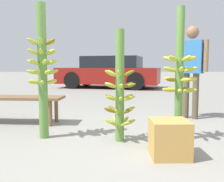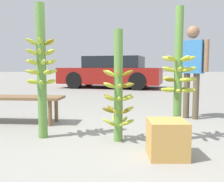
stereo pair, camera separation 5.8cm
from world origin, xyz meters
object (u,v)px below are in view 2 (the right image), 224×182
at_px(banana_stalk_center, 119,90).
at_px(parked_car, 113,72).
at_px(vendor_person, 193,63).
at_px(produce_crate, 168,139).
at_px(market_bench, 15,100).
at_px(banana_stalk_left, 43,69).
at_px(banana_stalk_right, 179,75).

distance_m(banana_stalk_center, parked_car, 7.67).
xyz_separation_m(vendor_person, produce_crate, (-0.82, -1.87, -0.78)).
height_order(banana_stalk_center, market_bench, banana_stalk_center).
bearing_deg(banana_stalk_left, produce_crate, -25.73).
bearing_deg(market_bench, parked_car, 81.92).
height_order(banana_stalk_center, parked_car, banana_stalk_center).
bearing_deg(parked_car, vendor_person, -151.71).
relative_size(banana_stalk_right, produce_crate, 4.33).
bearing_deg(produce_crate, banana_stalk_left, 154.27).
relative_size(banana_stalk_center, parked_car, 0.29).
distance_m(banana_stalk_left, produce_crate, 1.73).
bearing_deg(banana_stalk_right, banana_stalk_left, 175.89).
xyz_separation_m(banana_stalk_center, parked_car, (-0.09, 7.67, 0.04)).
bearing_deg(banana_stalk_left, market_bench, 130.14).
height_order(market_bench, parked_car, parked_car).
xyz_separation_m(parked_car, produce_crate, (0.57, -8.22, -0.47)).
height_order(banana_stalk_left, banana_stalk_center, banana_stalk_left).
bearing_deg(vendor_person, banana_stalk_right, -75.43).
bearing_deg(market_bench, banana_stalk_right, -16.65).
height_order(banana_stalk_right, market_bench, banana_stalk_right).
relative_size(vendor_person, market_bench, 0.98).
relative_size(banana_stalk_left, banana_stalk_right, 1.04).
bearing_deg(banana_stalk_right, banana_stalk_center, -177.99).
bearing_deg(banana_stalk_center, market_bench, 149.57).
xyz_separation_m(market_bench, produce_crate, (2.13, -1.52, -0.19)).
distance_m(banana_stalk_center, banana_stalk_right, 0.75).
height_order(banana_stalk_center, vendor_person, vendor_person).
relative_size(banana_stalk_left, vendor_person, 1.05).
bearing_deg(vendor_person, market_bench, -134.66).
height_order(banana_stalk_left, banana_stalk_right, banana_stalk_left).
relative_size(market_bench, produce_crate, 4.35).
bearing_deg(banana_stalk_right, parked_car, 96.06).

